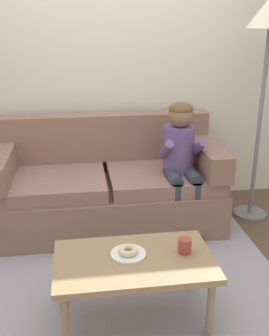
{
  "coord_description": "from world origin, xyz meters",
  "views": [
    {
      "loc": [
        -0.26,
        -2.46,
        1.73
      ],
      "look_at": [
        0.16,
        0.45,
        0.65
      ],
      "focal_mm": 43.49,
      "sensor_mm": 36.0,
      "label": 1
    }
  ],
  "objects_px": {
    "person_child": "(181,155)",
    "floor_lamp": "(269,32)",
    "donut": "(129,250)",
    "couch": "(107,187)",
    "mug": "(185,246)",
    "coffee_table": "(134,265)"
  },
  "relations": [
    {
      "from": "donut",
      "to": "mug",
      "type": "bearing_deg",
      "value": -2.98
    },
    {
      "from": "couch",
      "to": "coffee_table",
      "type": "distance_m",
      "value": 1.29
    },
    {
      "from": "donut",
      "to": "couch",
      "type": "bearing_deg",
      "value": 91.46
    },
    {
      "from": "coffee_table",
      "to": "donut",
      "type": "distance_m",
      "value": 0.09
    },
    {
      "from": "couch",
      "to": "floor_lamp",
      "type": "xyz_separation_m",
      "value": [
        1.33,
        -0.07,
        1.29
      ]
    },
    {
      "from": "person_child",
      "to": "floor_lamp",
      "type": "distance_m",
      "value": 1.21
    },
    {
      "from": "coffee_table",
      "to": "mug",
      "type": "relative_size",
      "value": 10.32
    },
    {
      "from": "couch",
      "to": "person_child",
      "type": "bearing_deg",
      "value": -18.6
    },
    {
      "from": "coffee_table",
      "to": "mug",
      "type": "distance_m",
      "value": 0.32
    },
    {
      "from": "person_child",
      "to": "mug",
      "type": "distance_m",
      "value": 1.11
    },
    {
      "from": "donut",
      "to": "floor_lamp",
      "type": "distance_m",
      "value": 2.12
    },
    {
      "from": "couch",
      "to": "coffee_table",
      "type": "xyz_separation_m",
      "value": [
        0.06,
        -1.29,
        0.04
      ]
    },
    {
      "from": "coffee_table",
      "to": "mug",
      "type": "xyz_separation_m",
      "value": [
        0.31,
        0.03,
        0.09
      ]
    },
    {
      "from": "couch",
      "to": "person_child",
      "type": "relative_size",
      "value": 1.76
    },
    {
      "from": "person_child",
      "to": "floor_lamp",
      "type": "relative_size",
      "value": 0.57
    },
    {
      "from": "person_child",
      "to": "donut",
      "type": "distance_m",
      "value": 1.21
    },
    {
      "from": "donut",
      "to": "coffee_table",
      "type": "bearing_deg",
      "value": -58.22
    },
    {
      "from": "coffee_table",
      "to": "person_child",
      "type": "distance_m",
      "value": 1.25
    },
    {
      "from": "mug",
      "to": "coffee_table",
      "type": "bearing_deg",
      "value": -175.26
    },
    {
      "from": "couch",
      "to": "person_child",
      "type": "height_order",
      "value": "person_child"
    },
    {
      "from": "person_child",
      "to": "floor_lamp",
      "type": "height_order",
      "value": "floor_lamp"
    },
    {
      "from": "donut",
      "to": "floor_lamp",
      "type": "bearing_deg",
      "value": 42.25
    }
  ]
}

